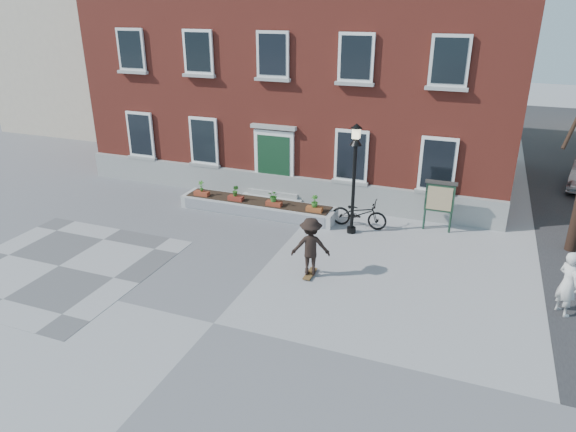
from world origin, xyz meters
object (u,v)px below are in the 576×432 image
at_px(bicycle, 359,213).
at_px(lamp_post, 355,164).
at_px(skateboarder, 311,247).
at_px(notice_board, 440,198).
at_px(bystander, 568,283).

bearing_deg(bicycle, lamp_post, 167.82).
height_order(lamp_post, skateboarder, lamp_post).
distance_m(bicycle, notice_board, 2.86).
bearing_deg(skateboarder, bystander, 3.82).
xyz_separation_m(lamp_post, notice_board, (2.81, 1.25, -1.28)).
distance_m(bicycle, lamp_post, 2.09).
bearing_deg(lamp_post, notice_board, 23.98).
distance_m(bicycle, skateboarder, 4.12).
relative_size(bicycle, skateboarder, 1.10).
height_order(bicycle, bystander, bystander).
bearing_deg(notice_board, skateboarder, -123.72).
relative_size(bystander, lamp_post, 0.45).
relative_size(bicycle, bystander, 1.14).
height_order(bicycle, notice_board, notice_board).
bearing_deg(lamp_post, bicycle, 77.75).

